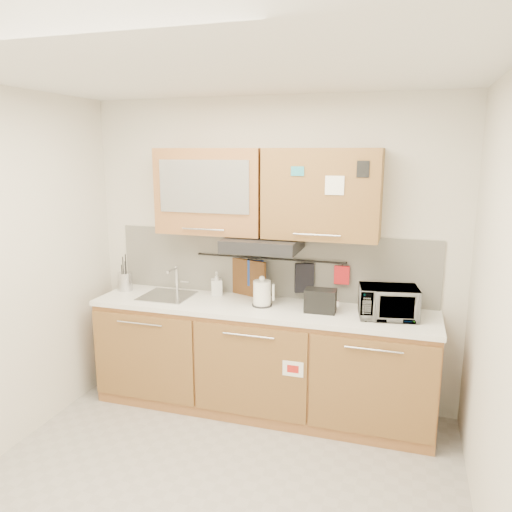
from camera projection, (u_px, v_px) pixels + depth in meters
The scene contains 20 objects.
floor at pixel (206, 500), 3.15m from camera, with size 3.20×3.20×0.00m, color #9E9993.
ceiling at pixel (196, 65), 2.61m from camera, with size 3.20×3.20×0.00m, color white.
wall_back at pixel (271, 253), 4.28m from camera, with size 3.20×3.20×0.00m, color silver.
wall_right at pixel (506, 332), 2.42m from camera, with size 3.00×3.00×0.00m, color silver.
base_cabinet at pixel (260, 364), 4.18m from camera, with size 2.80×0.64×0.88m.
countertop at pixel (260, 308), 4.07m from camera, with size 2.82×0.62×0.04m, color white.
backsplash at pixel (270, 264), 4.29m from camera, with size 2.80×0.02×0.56m, color silver.
upper_cabinets at pixel (265, 192), 4.01m from camera, with size 1.82×0.37×0.70m.
range_hood at pixel (263, 244), 4.02m from camera, with size 0.60×0.46×0.10m, color black.
sink at pixel (168, 296), 4.33m from camera, with size 0.42×0.40×0.26m.
utensil_rail at pixel (269, 259), 4.24m from camera, with size 0.02×0.02×1.30m, color black.
utensil_crock at pixel (125, 281), 4.50m from camera, with size 0.14×0.14×0.33m.
kettle at pixel (262, 294), 4.05m from camera, with size 0.19×0.18×0.25m.
toaster at pixel (320, 300), 3.89m from camera, with size 0.24×0.15×0.18m.
microwave at pixel (388, 302), 3.76m from camera, with size 0.43×0.29×0.24m, color #999999.
soap_bottle at pixel (217, 284), 4.35m from camera, with size 0.09×0.10×0.21m, color #999999.
cutting_board at pixel (248, 285), 4.33m from camera, with size 0.36×0.03×0.45m, color brown.
oven_mitt at pixel (256, 273), 4.29m from camera, with size 0.14×0.03×0.23m, color #1F3F92.
dark_pouch at pixel (304, 278), 4.17m from camera, with size 0.16×0.04×0.25m, color black.
pot_holder at pixel (342, 275), 4.07m from camera, with size 0.12×0.02×0.15m, color red.
Camera 1 is at (1.11, -2.55, 2.16)m, focal length 35.00 mm.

